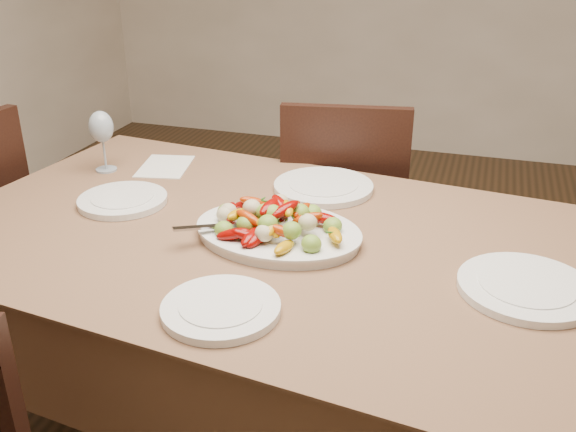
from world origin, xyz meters
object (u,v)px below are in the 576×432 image
(serving_platter, at_px, (278,234))
(plate_near, at_px, (221,309))
(plate_far, at_px, (323,187))
(wine_glass, at_px, (103,140))
(plate_right, at_px, (526,288))
(plate_left, at_px, (123,200))
(dining_table, at_px, (288,361))
(chair_far, at_px, (345,218))

(serving_platter, bearing_deg, plate_near, -90.85)
(serving_platter, distance_m, plate_near, 0.35)
(plate_far, height_order, wine_glass, wine_glass)
(serving_platter, bearing_deg, plate_right, -7.61)
(plate_right, xyz_separation_m, plate_near, (-0.59, -0.27, 0.00))
(plate_near, bearing_deg, wine_glass, 136.10)
(plate_left, distance_m, wine_glass, 0.30)
(plate_left, bearing_deg, dining_table, -7.67)
(chair_far, relative_size, plate_near, 3.90)
(serving_platter, relative_size, plate_far, 1.42)
(plate_right, bearing_deg, plate_near, -155.27)
(serving_platter, relative_size, plate_near, 1.70)
(dining_table, height_order, wine_glass, wine_glass)
(plate_far, distance_m, plate_near, 0.69)
(chair_far, xyz_separation_m, plate_far, (0.02, -0.43, 0.29))
(dining_table, relative_size, plate_left, 7.43)
(dining_table, height_order, plate_right, plate_right)
(dining_table, xyz_separation_m, plate_right, (0.56, -0.09, 0.39))
(plate_right, height_order, plate_near, same)
(dining_table, distance_m, serving_platter, 0.39)
(plate_far, xyz_separation_m, wine_glass, (-0.70, -0.05, 0.09))
(chair_far, xyz_separation_m, wine_glass, (-0.68, -0.48, 0.39))
(plate_right, distance_m, plate_far, 0.70)
(dining_table, relative_size, serving_platter, 4.44)
(plate_left, height_order, plate_right, same)
(dining_table, height_order, plate_far, plate_far)
(dining_table, bearing_deg, serving_platter, -160.79)
(plate_far, bearing_deg, plate_near, -92.67)
(plate_right, xyz_separation_m, wine_glass, (-1.26, 0.37, 0.09))
(plate_left, bearing_deg, plate_far, 27.44)
(dining_table, bearing_deg, chair_far, 91.52)
(plate_near, bearing_deg, chair_far, 89.56)
(plate_far, relative_size, wine_glass, 1.43)
(serving_platter, bearing_deg, plate_left, 171.01)
(plate_far, bearing_deg, wine_glass, -175.79)
(plate_right, bearing_deg, wine_glass, 163.64)
(chair_far, xyz_separation_m, plate_near, (-0.01, -1.12, 0.29))
(wine_glass, bearing_deg, plate_far, 4.21)
(serving_platter, xyz_separation_m, plate_right, (0.59, -0.08, -0.00))
(plate_left, relative_size, plate_near, 1.02)
(serving_platter, xyz_separation_m, plate_far, (0.03, 0.34, -0.00))
(serving_platter, bearing_deg, chair_far, 89.74)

